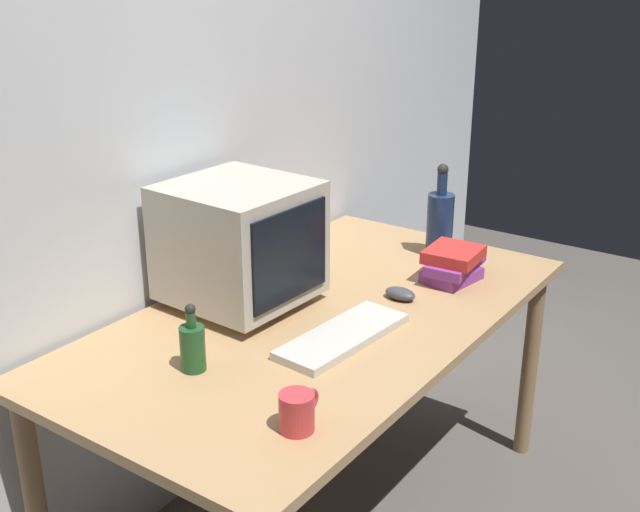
{
  "coord_description": "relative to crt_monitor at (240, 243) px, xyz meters",
  "views": [
    {
      "loc": [
        -1.73,
        -1.21,
        1.74
      ],
      "look_at": [
        0.0,
        0.0,
        0.92
      ],
      "focal_mm": 44.76,
      "sensor_mm": 36.0,
      "label": 1
    }
  ],
  "objects": [
    {
      "name": "keyboard",
      "position": [
        -0.03,
        -0.38,
        -0.18
      ],
      "size": [
        0.43,
        0.18,
        0.02
      ],
      "primitive_type": "cube",
      "rotation": [
        0.0,
        0.0,
        -0.08
      ],
      "color": "beige",
      "rests_on": "desk"
    },
    {
      "name": "bottle_tall",
      "position": [
        0.7,
        -0.29,
        -0.07
      ],
      "size": [
        0.09,
        0.09,
        0.32
      ],
      "color": "navy",
      "rests_on": "desk"
    },
    {
      "name": "book_stack",
      "position": [
        0.53,
        -0.44,
        -0.14
      ],
      "size": [
        0.24,
        0.17,
        0.11
      ],
      "color": "#843893",
      "rests_on": "desk"
    },
    {
      "name": "computer_mouse",
      "position": [
        0.3,
        -0.37,
        -0.17
      ],
      "size": [
        0.06,
        0.1,
        0.04
      ],
      "primitive_type": "ellipsoid",
      "rotation": [
        0.0,
        0.0,
        -0.04
      ],
      "color": "#3F3F47",
      "rests_on": "desk"
    },
    {
      "name": "mug",
      "position": [
        -0.44,
        -0.54,
        -0.15
      ],
      "size": [
        0.12,
        0.08,
        0.09
      ],
      "color": "#CC383D",
      "rests_on": "desk"
    },
    {
      "name": "desk",
      "position": [
        0.08,
        -0.23,
        -0.27
      ],
      "size": [
        1.62,
        0.89,
        0.74
      ],
      "color": "tan",
      "rests_on": "ground"
    },
    {
      "name": "bottle_short",
      "position": [
        -0.38,
        -0.16,
        -0.13
      ],
      "size": [
        0.06,
        0.06,
        0.18
      ],
      "color": "#1E4C23",
      "rests_on": "desk"
    },
    {
      "name": "crt_monitor",
      "position": [
        0.0,
        0.0,
        0.0
      ],
      "size": [
        0.4,
        0.4,
        0.37
      ],
      "color": "#B2AD9E",
      "rests_on": "desk"
    },
    {
      "name": "back_wall",
      "position": [
        0.08,
        0.27,
        0.31
      ],
      "size": [
        4.0,
        0.08,
        2.5
      ],
      "primitive_type": "cube",
      "color": "silver",
      "rests_on": "ground"
    }
  ]
}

